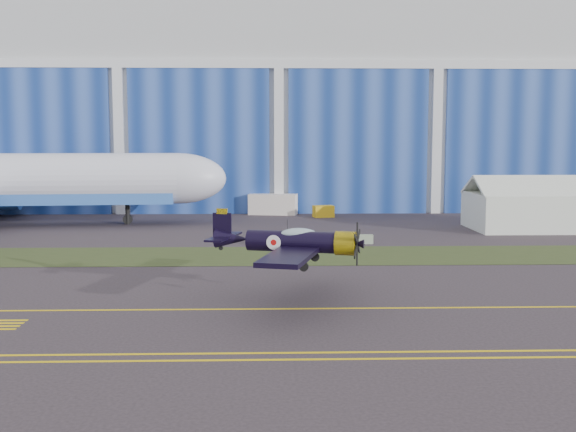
{
  "coord_description": "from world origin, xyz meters",
  "views": [
    {
      "loc": [
        -1.4,
        -44.57,
        9.99
      ],
      "look_at": [
        0.03,
        5.78,
        4.43
      ],
      "focal_mm": 42.0,
      "sensor_mm": 36.0,
      "label": 1
    }
  ],
  "objects_px": {
    "tent": "(531,202)",
    "shipping_container": "(273,204)",
    "tug": "(323,211)",
    "warbird": "(292,241)"
  },
  "relations": [
    {
      "from": "tent",
      "to": "shipping_container",
      "type": "height_order",
      "value": "tent"
    },
    {
      "from": "tent",
      "to": "tug",
      "type": "xyz_separation_m",
      "value": [
        -22.64,
        13.35,
        -2.36
      ]
    },
    {
      "from": "shipping_container",
      "to": "tent",
      "type": "bearing_deg",
      "value": -19.24
    },
    {
      "from": "tent",
      "to": "tug",
      "type": "relative_size",
      "value": 5.11
    },
    {
      "from": "tent",
      "to": "shipping_container",
      "type": "bearing_deg",
      "value": 150.3
    },
    {
      "from": "tug",
      "to": "tent",
      "type": "bearing_deg",
      "value": -43.16
    },
    {
      "from": "shipping_container",
      "to": "warbird",
      "type": "bearing_deg",
      "value": -78.36
    },
    {
      "from": "warbird",
      "to": "tent",
      "type": "xyz_separation_m",
      "value": [
        28.46,
        34.34,
        -0.7
      ]
    },
    {
      "from": "warbird",
      "to": "shipping_container",
      "type": "relative_size",
      "value": 2.35
    },
    {
      "from": "tent",
      "to": "shipping_container",
      "type": "relative_size",
      "value": 2.07
    }
  ]
}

